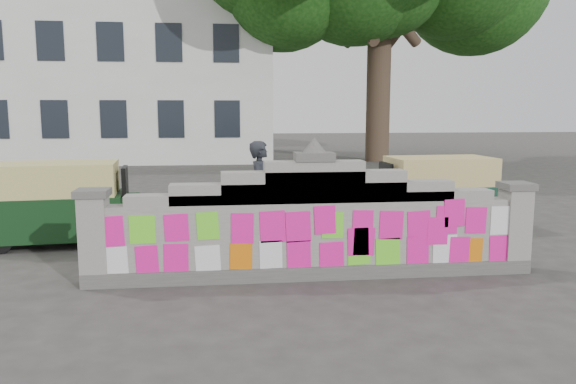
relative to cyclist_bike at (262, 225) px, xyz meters
name	(u,v)px	position (x,y,z in m)	size (l,w,h in m)	color
ground	(313,277)	(0.64, -1.49, -0.48)	(100.00, 100.00, 0.00)	#383533
parapet_wall	(314,226)	(0.64, -1.49, 0.27)	(6.48, 0.44, 2.01)	#4C4C49
building	(106,77)	(-6.36, 20.50, 3.53)	(16.00, 10.00, 8.90)	silver
cyclist_bike	(262,225)	(0.00, 0.00, 0.00)	(0.64, 1.83, 0.96)	black
cyclist_rider	(261,205)	(0.00, 0.00, 0.33)	(0.60, 0.39, 1.63)	#23252B
pedestrian	(314,185)	(1.26, 2.20, 0.36)	(0.82, 0.64, 1.69)	#24854E
rickshaw_left	(61,202)	(-3.50, 1.06, 0.28)	(2.70, 1.44, 1.47)	black
rickshaw_right	(436,191)	(3.70, 1.69, 0.26)	(2.63, 1.34, 1.44)	#113424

